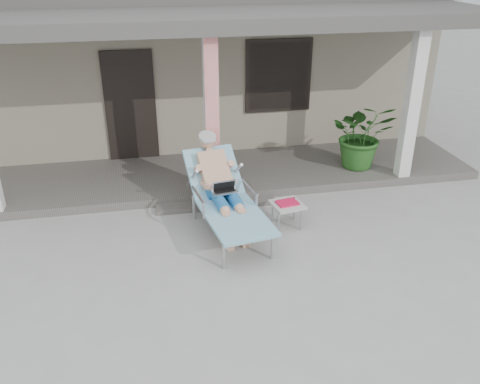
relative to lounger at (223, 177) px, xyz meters
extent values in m
plane|color=#9E9E99|center=(-0.01, -1.13, -0.87)|extent=(60.00, 60.00, 0.00)
cube|color=gray|center=(-0.01, 5.37, 0.63)|extent=(10.00, 5.00, 3.00)
cube|color=black|center=(-1.31, 2.84, 0.33)|extent=(0.95, 0.06, 2.10)
cube|color=black|center=(1.59, 2.84, 0.78)|extent=(1.20, 0.06, 1.30)
cube|color=black|center=(1.59, 2.83, 0.78)|extent=(1.32, 0.05, 1.42)
cube|color=#605B56|center=(-0.01, 1.87, -0.79)|extent=(10.00, 2.00, 0.15)
cube|color=red|center=(-0.01, 1.02, 0.59)|extent=(0.22, 0.22, 2.61)
cube|color=silver|center=(3.49, 1.02, 0.59)|extent=(0.22, 0.22, 2.61)
cube|color=#474442|center=(-0.01, 1.87, 2.01)|extent=(10.00, 2.30, 0.24)
cube|color=#605B56|center=(-0.01, 0.72, -0.83)|extent=(2.00, 0.30, 0.07)
cylinder|color=#B7B7BC|center=(-0.18, -1.11, -0.66)|extent=(0.05, 0.05, 0.42)
cylinder|color=#B7B7BC|center=(0.52, -1.00, -0.66)|extent=(0.05, 0.05, 0.42)
cylinder|color=#B7B7BC|center=(-0.42, 0.36, -0.66)|extent=(0.05, 0.05, 0.42)
cylinder|color=#B7B7BC|center=(0.28, 0.48, -0.66)|extent=(0.05, 0.05, 0.42)
cube|color=#B7B7BC|center=(0.08, -0.53, -0.43)|extent=(0.91, 1.47, 0.03)
cube|color=#84CDC8|center=(0.08, -0.53, -0.40)|extent=(1.03, 1.53, 0.04)
cube|color=#B7B7BC|center=(-0.07, 0.46, -0.17)|extent=(0.80, 0.76, 0.55)
cube|color=#84CDC8|center=(-0.07, 0.46, -0.13)|extent=(0.92, 0.85, 0.63)
cylinder|color=#ABABAE|center=(-0.13, 0.78, 0.37)|extent=(0.32, 0.32, 0.15)
cube|color=silver|center=(0.01, -0.05, -0.21)|extent=(0.41, 0.32, 0.26)
cube|color=#B8B9B3|center=(0.98, -0.13, -0.50)|extent=(0.53, 0.53, 0.04)
cylinder|color=#B7B7BC|center=(0.79, -0.31, -0.69)|extent=(0.03, 0.03, 0.35)
cylinder|color=#B7B7BC|center=(1.16, -0.31, -0.69)|extent=(0.03, 0.03, 0.35)
cylinder|color=#B7B7BC|center=(0.79, 0.05, -0.69)|extent=(0.03, 0.03, 0.35)
cylinder|color=#B7B7BC|center=(1.16, 0.05, -0.69)|extent=(0.03, 0.03, 0.35)
cube|color=#D71642|center=(0.98, -0.13, -0.47)|extent=(0.36, 0.29, 0.03)
cube|color=black|center=(0.98, -0.01, -0.47)|extent=(0.32, 0.07, 0.03)
imported|color=#26591E|center=(2.89, 1.56, -0.08)|extent=(1.36, 1.25, 1.27)
camera|label=1|loc=(-1.09, -6.80, 3.08)|focal=38.00mm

